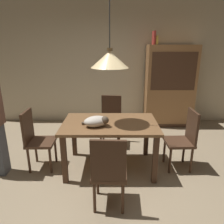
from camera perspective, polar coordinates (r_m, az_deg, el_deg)
The scene contains 12 objects.
ground at distance 3.11m, azimuth 0.30°, elevation -18.85°, with size 10.00×10.00×0.00m, color #998466.
back_wall at distance 5.16m, azimuth 0.23°, elevation 13.32°, with size 6.40×0.10×2.90m, color beige.
dining_table at distance 3.16m, azimuth -0.46°, elevation -4.58°, with size 1.40×0.90×0.75m.
chair_right_side at distance 3.40m, azimuth 19.04°, elevation -6.47°, with size 0.41×0.41×0.93m.
chair_left_side at distance 3.42m, azimuth -19.84°, elevation -6.43°, with size 0.41×0.41×0.93m.
chair_near_front at distance 2.45m, azimuth -0.74°, elevation -15.45°, with size 0.42×0.42×0.93m.
chair_far_back at distance 4.03m, azimuth -0.21°, elevation -1.63°, with size 0.44×0.44×0.93m.
cat_sleeping at distance 2.97m, azimuth -4.05°, elevation -2.50°, with size 0.41×0.32×0.16m.
pendant_lamp at distance 2.93m, azimuth -0.50°, elevation 14.07°, with size 0.52×0.52×1.30m.
hutch_bookcase at distance 5.08m, azimuth 15.39°, elevation 6.24°, with size 1.12×0.45×1.85m.
book_red_tall at distance 4.90m, azimuth 11.36°, elevation 19.08°, with size 0.04×0.22×0.28m, color #B73833.
book_yellow_short at distance 4.91m, azimuth 12.01°, elevation 18.46°, with size 0.04×0.20×0.18m, color gold.
Camera 1 is at (-0.01, -2.49, 1.86)m, focal length 33.84 mm.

